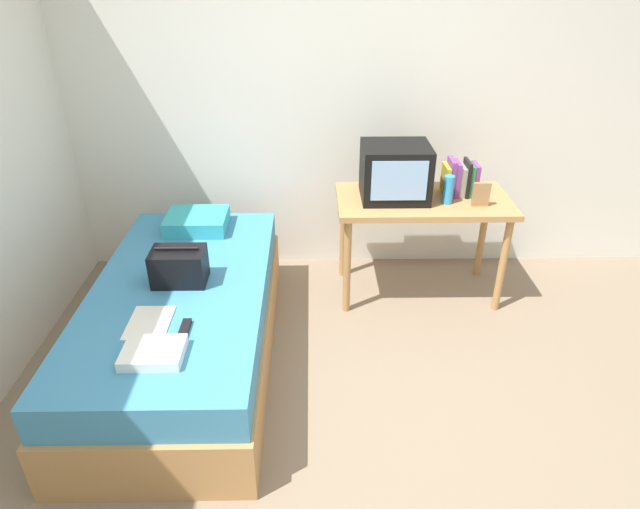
% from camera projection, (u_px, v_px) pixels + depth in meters
% --- Properties ---
extents(ground_plane, '(8.00, 8.00, 0.00)m').
position_uv_depth(ground_plane, '(359.00, 452.00, 2.71)').
color(ground_plane, '#84705B').
extents(wall_back, '(5.20, 0.10, 2.60)m').
position_uv_depth(wall_back, '(343.00, 95.00, 3.83)').
color(wall_back, silver).
rests_on(wall_back, ground).
extents(bed, '(1.00, 2.00, 0.53)m').
position_uv_depth(bed, '(185.00, 323.00, 3.21)').
color(bed, '#B27F4C').
rests_on(bed, ground).
extents(desk, '(1.16, 0.60, 0.73)m').
position_uv_depth(desk, '(422.00, 211.00, 3.70)').
color(desk, '#B27F4C').
rests_on(desk, ground).
extents(tv, '(0.44, 0.39, 0.36)m').
position_uv_depth(tv, '(395.00, 172.00, 3.58)').
color(tv, black).
rests_on(tv, desk).
extents(water_bottle, '(0.07, 0.07, 0.19)m').
position_uv_depth(water_bottle, '(448.00, 190.00, 3.54)').
color(water_bottle, '#3399DB').
rests_on(water_bottle, desk).
extents(book_row, '(0.22, 0.17, 0.25)m').
position_uv_depth(book_row, '(459.00, 179.00, 3.66)').
color(book_row, gold).
rests_on(book_row, desk).
extents(picture_frame, '(0.11, 0.02, 0.16)m').
position_uv_depth(picture_frame, '(481.00, 194.00, 3.51)').
color(picture_frame, '#9E754C').
rests_on(picture_frame, desk).
extents(pillow, '(0.40, 0.34, 0.11)m').
position_uv_depth(pillow, '(197.00, 222.00, 3.69)').
color(pillow, '#33A8B7').
rests_on(pillow, bed).
extents(handbag, '(0.30, 0.20, 0.22)m').
position_uv_depth(handbag, '(179.00, 266.00, 3.07)').
color(handbag, black).
rests_on(handbag, bed).
extents(magazine, '(0.21, 0.29, 0.01)m').
position_uv_depth(magazine, '(149.00, 323.00, 2.76)').
color(magazine, white).
rests_on(magazine, bed).
extents(remote_dark, '(0.04, 0.16, 0.02)m').
position_uv_depth(remote_dark, '(185.00, 329.00, 2.70)').
color(remote_dark, black).
rests_on(remote_dark, bed).
extents(remote_silver, '(0.04, 0.14, 0.02)m').
position_uv_depth(remote_silver, '(168.00, 268.00, 3.23)').
color(remote_silver, '#B7B7BC').
rests_on(remote_silver, bed).
extents(folded_towel, '(0.28, 0.22, 0.05)m').
position_uv_depth(folded_towel, '(153.00, 353.00, 2.52)').
color(folded_towel, white).
rests_on(folded_towel, bed).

